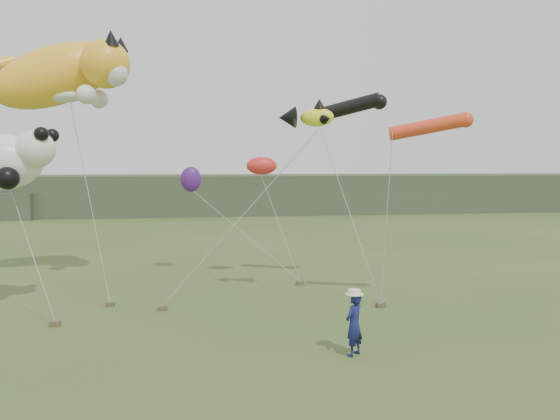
{
  "coord_description": "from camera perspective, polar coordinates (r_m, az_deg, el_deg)",
  "views": [
    {
      "loc": [
        -2.16,
        -14.5,
        5.12
      ],
      "look_at": [
        0.43,
        3.0,
        3.65
      ],
      "focal_mm": 35.0,
      "sensor_mm": 36.0,
      "label": 1
    }
  ],
  "objects": [
    {
      "name": "tube_kites",
      "position": [
        21.69,
        10.35,
        9.86
      ],
      "size": [
        5.0,
        5.59,
        2.05
      ],
      "color": "black",
      "rests_on": "ground"
    },
    {
      "name": "ground",
      "position": [
        15.52,
        0.04,
        -14.49
      ],
      "size": [
        120.0,
        120.0,
        0.0
      ],
      "primitive_type": "plane",
      "color": "#385123",
      "rests_on": "ground"
    },
    {
      "name": "sandbag_anchors",
      "position": [
        20.28,
        -7.45,
        -9.67
      ],
      "size": [
        11.32,
        5.0,
        0.16
      ],
      "color": "brown",
      "rests_on": "ground"
    },
    {
      "name": "headland",
      "position": [
        59.28,
        -9.34,
        1.6
      ],
      "size": [
        90.0,
        13.0,
        4.0
      ],
      "color": "#2D3D28",
      "rests_on": "ground"
    },
    {
      "name": "fish_kite",
      "position": [
        19.9,
        2.74,
        9.71
      ],
      "size": [
        2.14,
        1.41,
        1.04
      ],
      "color": "yellow",
      "rests_on": "ground"
    },
    {
      "name": "cat_kite",
      "position": [
        25.1,
        -21.41,
        13.11
      ],
      "size": [
        7.07,
        3.77,
        4.12
      ],
      "color": "yellow",
      "rests_on": "ground"
    },
    {
      "name": "panda_kite",
      "position": [
        20.77,
        -26.84,
        4.65
      ],
      "size": [
        3.4,
        2.2,
        2.12
      ],
      "color": "white",
      "rests_on": "ground"
    },
    {
      "name": "festival_attendant",
      "position": [
        15.05,
        7.74,
        -11.75
      ],
      "size": [
        0.73,
        0.72,
        1.7
      ],
      "primitive_type": "imported",
      "rotation": [
        0.0,
        0.0,
        3.89
      ],
      "color": "#151B4F",
      "rests_on": "ground"
    },
    {
      "name": "misc_kites",
      "position": [
        24.49,
        -5.5,
        3.95
      ],
      "size": [
        4.21,
        2.46,
        1.6
      ],
      "color": "red",
      "rests_on": "ground"
    }
  ]
}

